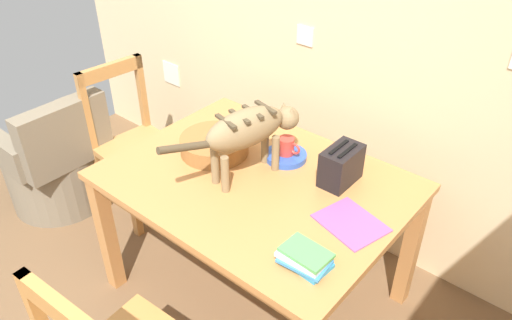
% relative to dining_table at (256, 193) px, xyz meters
% --- Properties ---
extents(wall_rear, '(4.20, 0.11, 2.50)m').
position_rel_dining_table_xyz_m(wall_rear, '(-0.09, 0.77, 0.59)').
color(wall_rear, beige).
rests_on(wall_rear, ground_plane).
extents(dining_table, '(1.32, 0.99, 0.74)m').
position_rel_dining_table_xyz_m(dining_table, '(0.00, 0.00, 0.00)').
color(dining_table, '#B97A42').
rests_on(dining_table, ground_plane).
extents(cat, '(0.23, 0.69, 0.34)m').
position_rel_dining_table_xyz_m(cat, '(-0.04, 0.01, 0.32)').
color(cat, olive).
rests_on(cat, dining_table).
extents(saucer_bowl, '(0.20, 0.20, 0.03)m').
position_rel_dining_table_xyz_m(saucer_bowl, '(0.01, 0.22, 0.10)').
color(saucer_bowl, blue).
rests_on(saucer_bowl, dining_table).
extents(coffee_mug, '(0.12, 0.08, 0.08)m').
position_rel_dining_table_xyz_m(coffee_mug, '(0.01, 0.22, 0.16)').
color(coffee_mug, '#D13C33').
rests_on(coffee_mug, saucer_bowl).
extents(magazine, '(0.30, 0.27, 0.01)m').
position_rel_dining_table_xyz_m(magazine, '(0.49, 0.01, 0.09)').
color(magazine, '#8F4E91').
rests_on(magazine, dining_table).
extents(book_stack, '(0.19, 0.15, 0.06)m').
position_rel_dining_table_xyz_m(book_stack, '(0.48, -0.29, 0.12)').
color(book_stack, '#308EC4').
rests_on(book_stack, dining_table).
extents(wicker_basket, '(0.33, 0.33, 0.08)m').
position_rel_dining_table_xyz_m(wicker_basket, '(-0.30, 0.04, 0.13)').
color(wicker_basket, '#996433').
rests_on(wicker_basket, dining_table).
extents(toaster, '(0.12, 0.20, 0.18)m').
position_rel_dining_table_xyz_m(toaster, '(0.30, 0.22, 0.17)').
color(toaster, black).
rests_on(toaster, dining_table).
extents(wooden_chair_far, '(0.46, 0.46, 0.93)m').
position_rel_dining_table_xyz_m(wooden_chair_far, '(-1.04, 0.09, -0.20)').
color(wooden_chair_far, '#B37E45').
rests_on(wooden_chair_far, ground_plane).
extents(wicker_armchair, '(0.60, 0.60, 0.78)m').
position_rel_dining_table_xyz_m(wicker_armchair, '(-1.46, -0.22, -0.38)').
color(wicker_armchair, '#756A56').
rests_on(wicker_armchair, ground_plane).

